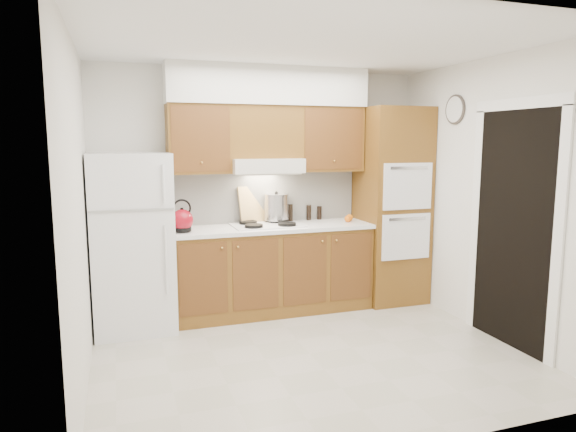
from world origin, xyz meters
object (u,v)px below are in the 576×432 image
Objects in this scene: fridge at (133,242)px; stock_pot at (276,207)px; oven_cabinet at (391,206)px; kettle at (182,220)px.

stock_pot is at bearing 8.85° from fridge.
kettle is at bearing -178.20° from oven_cabinet.
oven_cabinet reaches higher than stock_pot.
oven_cabinet is 10.10× the size of kettle.
fridge is at bearing -174.23° from kettle.
fridge is 6.15× the size of stock_pot.
kettle is at bearing -4.75° from fridge.
fridge is 0.52m from kettle.
oven_cabinet is 1.33m from stock_pot.
fridge is 7.90× the size of kettle.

